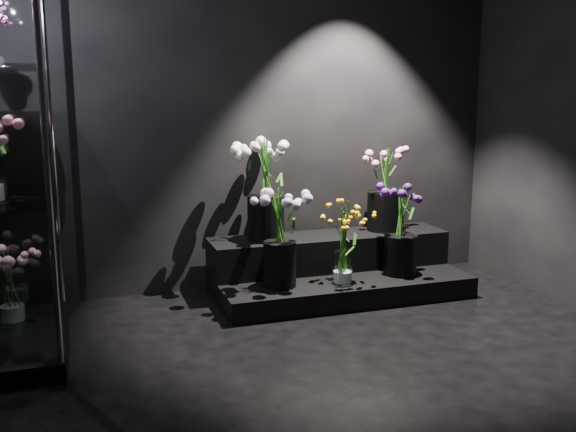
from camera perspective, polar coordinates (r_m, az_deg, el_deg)
name	(u,v)px	position (r m, az deg, el deg)	size (l,w,h in m)	color
floor	(354,399)	(3.28, 5.87, -15.85)	(4.00, 4.00, 0.00)	black
wall_back	(246,102)	(4.82, -3.77, 10.08)	(4.00, 4.00, 0.00)	black
display_riser	(335,269)	(4.84, 4.17, -4.70)	(1.83, 0.81, 0.41)	black
bouquet_orange_bells	(343,242)	(4.48, 4.93, -2.28)	(0.34, 0.34, 0.58)	white
bouquet_lilac	(280,229)	(4.36, -0.75, -1.15)	(0.36, 0.36, 0.69)	black
bouquet_purple	(401,224)	(4.73, 10.04, -0.74)	(0.35, 0.35, 0.69)	black
bouquet_cream_roses	(266,181)	(4.63, -2.00, 3.15)	(0.49, 0.49, 0.75)	black
bouquet_pink_roses	(385,185)	(5.03, 8.65, 2.75)	(0.36, 0.36, 0.65)	black
bouquet_case_base_pink	(10,281)	(4.22, -23.50, -5.28)	(0.40, 0.40, 0.48)	white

